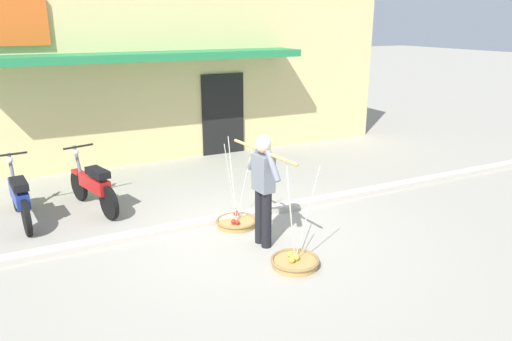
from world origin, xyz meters
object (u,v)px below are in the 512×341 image
(fruit_vendor, at_px, (263,183))
(fruit_basket_left_side, at_px, (236,222))
(motorcycle_second_in_row, at_px, (93,185))
(fruit_basket_right_side, at_px, (295,261))
(motorcycle_nearest_shop, at_px, (19,197))

(fruit_vendor, distance_m, fruit_basket_left_side, 1.21)
(motorcycle_second_in_row, bearing_deg, fruit_basket_left_side, -42.39)
(fruit_basket_right_side, bearing_deg, fruit_basket_left_side, 95.59)
(fruit_basket_left_side, xyz_separation_m, fruit_basket_right_side, (0.16, -1.60, 0.00))
(fruit_vendor, height_order, fruit_basket_left_side, fruit_vendor)
(fruit_basket_left_side, height_order, fruit_basket_right_side, same)
(fruit_basket_left_side, distance_m, motorcycle_nearest_shop, 3.61)
(fruit_basket_right_side, bearing_deg, motorcycle_second_in_row, 121.96)
(fruit_vendor, xyz_separation_m, fruit_basket_right_side, (0.08, -0.80, -0.90))
(fruit_vendor, relative_size, motorcycle_nearest_shop, 0.93)
(motorcycle_nearest_shop, bearing_deg, motorcycle_second_in_row, 2.66)
(fruit_vendor, distance_m, motorcycle_second_in_row, 3.34)
(fruit_vendor, bearing_deg, fruit_basket_left_side, 95.63)
(fruit_basket_right_side, distance_m, motorcycle_second_in_row, 4.01)
(fruit_vendor, bearing_deg, fruit_basket_right_side, -84.45)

